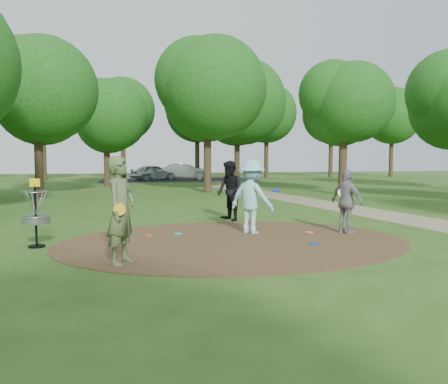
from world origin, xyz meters
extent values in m
plane|color=#2D5119|center=(0.00, 0.00, 0.00)|extent=(100.00, 100.00, 0.00)
cylinder|color=#47301C|center=(0.00, 0.00, 0.01)|extent=(8.40, 8.40, 0.02)
cube|color=#8C7A5B|center=(6.50, 2.00, 0.01)|extent=(7.55, 39.89, 0.01)
cube|color=black|center=(2.00, 30.00, 0.00)|extent=(14.00, 8.00, 0.01)
imported|color=#536439|center=(-2.60, -1.72, 1.01)|extent=(0.77, 0.88, 2.03)
cylinder|color=gold|center=(-2.62, -2.01, 1.07)|extent=(0.22, 0.09, 0.22)
imported|color=#94D6DD|center=(0.70, 1.01, 0.97)|extent=(1.39, 1.40, 1.94)
cylinder|color=#0B18C6|center=(1.38, 1.03, 1.13)|extent=(0.26, 0.26, 0.08)
imported|color=black|center=(0.67, 3.46, 0.96)|extent=(0.97, 1.11, 1.92)
cylinder|color=blue|center=(0.93, 3.40, 0.85)|extent=(0.22, 0.06, 0.22)
imported|color=gray|center=(3.14, 0.41, 0.85)|extent=(0.74, 1.08, 1.70)
cylinder|color=white|center=(3.01, 0.47, 1.09)|extent=(0.23, 0.10, 0.22)
cylinder|color=#1BC3D8|center=(-1.22, 1.21, 0.03)|extent=(0.22, 0.22, 0.02)
cylinder|color=#0B37C2|center=(1.67, -0.84, 0.03)|extent=(0.22, 0.22, 0.02)
cylinder|color=red|center=(-1.98, 1.11, 0.03)|extent=(0.22, 0.22, 0.02)
imported|color=#B3B8BC|center=(-0.31, 30.05, 0.71)|extent=(4.49, 3.21, 1.42)
imported|color=#A4A8AC|center=(2.62, 30.58, 0.77)|extent=(4.87, 2.22, 1.55)
cylinder|color=orange|center=(2.21, 0.70, 0.03)|extent=(0.22, 0.22, 0.02)
cylinder|color=black|center=(-4.50, 0.30, 0.68)|extent=(0.05, 0.05, 1.35)
cylinder|color=black|center=(-4.50, 0.30, 0.02)|extent=(0.36, 0.36, 0.04)
cylinder|color=gray|center=(-4.50, 0.30, 0.62)|extent=(0.60, 0.60, 0.16)
torus|color=gray|center=(-4.50, 0.30, 0.70)|extent=(0.63, 0.63, 0.03)
torus|color=gray|center=(-4.50, 0.30, 1.25)|extent=(0.58, 0.58, 0.02)
cube|color=yellow|center=(-4.50, 0.30, 1.45)|extent=(0.22, 0.02, 0.18)
cylinder|color=#332316|center=(-7.00, 14.00, 1.90)|extent=(0.44, 0.44, 3.80)
sphere|color=#194913|center=(-7.00, 14.00, 5.27)|extent=(5.34, 5.34, 5.34)
cylinder|color=#332316|center=(2.00, 15.00, 2.09)|extent=(0.44, 0.44, 4.18)
sphere|color=#194913|center=(2.00, 15.00, 5.79)|extent=(5.86, 5.86, 5.86)
cylinder|color=#332316|center=(9.00, 12.00, 1.80)|extent=(0.44, 0.44, 3.61)
sphere|color=#194913|center=(9.00, 12.00, 4.80)|extent=(4.33, 4.33, 4.33)
cylinder|color=#332316|center=(-4.00, 22.00, 1.71)|extent=(0.44, 0.44, 3.42)
sphere|color=#194913|center=(-4.00, 22.00, 4.81)|extent=(5.05, 5.05, 5.05)
cylinder|color=#332316|center=(6.00, 24.00, 2.19)|extent=(0.44, 0.44, 4.37)
sphere|color=#194913|center=(6.00, 24.00, 6.24)|extent=(6.80, 6.80, 6.80)
camera|label=1|loc=(-2.43, -10.04, 1.99)|focal=35.00mm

